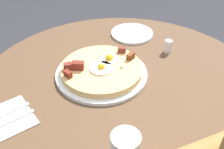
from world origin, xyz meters
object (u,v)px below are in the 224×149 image
Objects in this scene: salt_shaker at (168,46)px; bread_plate at (132,33)px; breakfast_pizza at (101,69)px; fork at (2,124)px; dining_table at (122,121)px; pizza_plate at (102,73)px.

bread_plate is at bearing -129.90° from salt_shaker.
breakfast_pizza is at bearing -52.90° from salt_shaker.
breakfast_pizza is 5.56× the size of salt_shaker.
fork is (0.26, -0.23, -0.02)m from breakfast_pizza.
fork is 0.64m from salt_shaker.
pizza_plate reaches higher than dining_table.
dining_table is 19.95× the size of salt_shaker.
salt_shaker is at bearing 127.32° from pizza_plate.
breakfast_pizza is at bearing -146.98° from pizza_plate.
pizza_plate is 0.35m from fork.
pizza_plate is at bearing -16.24° from bread_plate.
bread_plate is (-0.29, 0.09, -0.02)m from breakfast_pizza.
dining_table is 0.22m from breakfast_pizza.
breakfast_pizza reaches higher than bread_plate.
pizza_plate reaches higher than bread_plate.
salt_shaker is (-0.22, 0.15, 0.20)m from dining_table.
dining_table is 0.38m from bread_plate.
pizza_plate is at bearing 5.07° from fork.
breakfast_pizza is 0.35m from fork.
bread_plate reaches higher than fork.
fork is at bearing -46.73° from salt_shaker.
dining_table is at bearing -1.58° from bread_plate.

